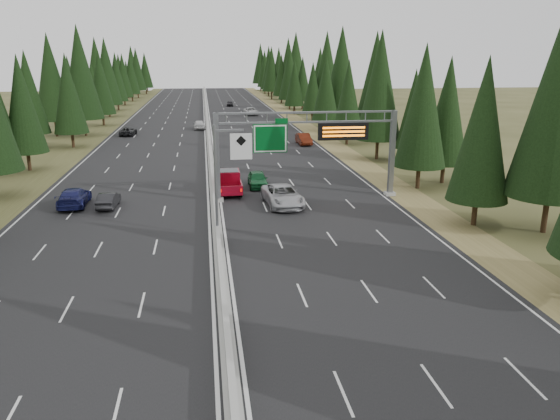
{
  "coord_description": "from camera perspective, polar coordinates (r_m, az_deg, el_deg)",
  "views": [
    {
      "loc": [
        -0.68,
        -12.26,
        12.6
      ],
      "look_at": [
        3.81,
        20.0,
        3.34
      ],
      "focal_mm": 35.0,
      "sensor_mm": 36.0,
      "label": 1
    }
  ],
  "objects": [
    {
      "name": "car_ahead_far",
      "position": [
        142.44,
        -5.27,
        11.02
      ],
      "size": [
        1.71,
        3.95,
        1.33
      ],
      "primitive_type": "imported",
      "rotation": [
        0.0,
        0.0,
        -0.04
      ],
      "color": "black",
      "rests_on": "road"
    },
    {
      "name": "car_onc_blue",
      "position": [
        50.12,
        -20.73,
        1.29
      ],
      "size": [
        2.34,
        5.52,
        1.59
      ],
      "primitive_type": "imported",
      "rotation": [
        0.0,
        0.0,
        3.16
      ],
      "color": "#16194E",
      "rests_on": "road"
    },
    {
      "name": "car_onc_near",
      "position": [
        48.72,
        -17.5,
        1.02
      ],
      "size": [
        1.57,
        4.03,
        1.31
      ],
      "primitive_type": "imported",
      "rotation": [
        0.0,
        0.0,
        3.09
      ],
      "color": "black",
      "rests_on": "road"
    },
    {
      "name": "silver_minivan",
      "position": [
        47.04,
        0.28,
        1.52
      ],
      "size": [
        3.43,
        6.48,
        1.74
      ],
      "primitive_type": "imported",
      "rotation": [
        0.0,
        0.0,
        0.09
      ],
      "color": "#B0B0B5",
      "rests_on": "road"
    },
    {
      "name": "car_ahead_dkgrey",
      "position": [
        78.93,
        -0.93,
        7.21
      ],
      "size": [
        2.23,
        4.6,
        1.29
      ],
      "primitive_type": "imported",
      "rotation": [
        0.0,
        0.0,
        0.1
      ],
      "color": "black",
      "rests_on": "road"
    },
    {
      "name": "car_onc_far",
      "position": [
        92.63,
        -15.58,
        7.93
      ],
      "size": [
        2.55,
        4.9,
        1.32
      ],
      "primitive_type": "imported",
      "rotation": [
        0.0,
        0.0,
        3.06
      ],
      "color": "black",
      "rests_on": "road"
    },
    {
      "name": "car_ahead_dkred",
      "position": [
        80.02,
        2.49,
        7.43
      ],
      "size": [
        1.84,
        4.91,
        1.6
      ],
      "primitive_type": "imported",
      "rotation": [
        0.0,
        0.0,
        0.03
      ],
      "color": "#531A0B",
      "rests_on": "road"
    },
    {
      "name": "hov_sign_pole",
      "position": [
        38.07,
        -5.87,
        3.84
      ],
      "size": [
        2.8,
        0.5,
        8.0
      ],
      "color": "slate",
      "rests_on": "road"
    },
    {
      "name": "sign_gantry",
      "position": [
        48.66,
        3.56,
        7.17
      ],
      "size": [
        16.75,
        0.98,
        7.8
      ],
      "color": "slate",
      "rests_on": "road"
    },
    {
      "name": "shoulder_left",
      "position": [
        94.67,
        -18.43,
        7.43
      ],
      "size": [
        3.6,
        260.0,
        0.06
      ],
      "primitive_type": "cube",
      "color": "#3F421E",
      "rests_on": "ground"
    },
    {
      "name": "car_onc_white",
      "position": [
        98.06,
        -8.45,
        8.84
      ],
      "size": [
        2.06,
        4.82,
        1.62
      ],
      "primitive_type": "imported",
      "rotation": [
        0.0,
        0.0,
        3.17
      ],
      "color": "silver",
      "rests_on": "road"
    },
    {
      "name": "red_pickup",
      "position": [
        52.14,
        -5.35,
        3.12
      ],
      "size": [
        2.14,
        6.0,
        1.95
      ],
      "color": "black",
      "rests_on": "road"
    },
    {
      "name": "shoulder_right",
      "position": [
        94.92,
        3.4,
        8.23
      ],
      "size": [
        3.6,
        260.0,
        0.06
      ],
      "primitive_type": "cube",
      "color": "olive",
      "rests_on": "ground"
    },
    {
      "name": "car_ahead_green",
      "position": [
        53.8,
        -2.36,
        3.24
      ],
      "size": [
        1.89,
        4.57,
        1.55
      ],
      "primitive_type": "imported",
      "rotation": [
        0.0,
        0.0,
        -0.01
      ],
      "color": "#145B2C",
      "rests_on": "road"
    },
    {
      "name": "car_ahead_white",
      "position": [
        120.91,
        -3.05,
        10.27
      ],
      "size": [
        3.0,
        5.79,
        1.56
      ],
      "primitive_type": "imported",
      "rotation": [
        0.0,
        0.0,
        0.08
      ],
      "color": "silver",
      "rests_on": "road"
    },
    {
      "name": "tree_row_right",
      "position": [
        90.49,
        6.82,
        13.49
      ],
      "size": [
        11.89,
        240.96,
        18.62
      ],
      "color": "black",
      "rests_on": "ground"
    },
    {
      "name": "road",
      "position": [
        93.11,
        -7.51,
        7.98
      ],
      "size": [
        32.0,
        260.0,
        0.08
      ],
      "primitive_type": "cube",
      "color": "black",
      "rests_on": "ground"
    },
    {
      "name": "median_barrier",
      "position": [
        93.06,
        -7.52,
        8.2
      ],
      "size": [
        0.7,
        260.0,
        0.85
      ],
      "color": "#9C9C96",
      "rests_on": "road"
    },
    {
      "name": "tree_row_left",
      "position": [
        78.14,
        -24.41,
        11.84
      ],
      "size": [
        11.74,
        241.79,
        18.64
      ],
      "color": "black",
      "rests_on": "ground"
    }
  ]
}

